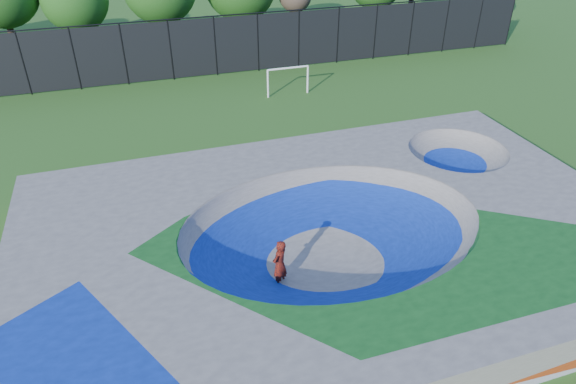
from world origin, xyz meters
The scene contains 6 objects.
ground centered at (0.00, 0.00, 0.00)m, with size 120.00×120.00×0.00m, color #275618.
skate_deck centered at (0.00, 0.00, 0.75)m, with size 22.00×14.00×1.50m, color gray.
skater centered at (-2.26, -0.95, 0.92)m, with size 0.67×0.44×1.83m, color #B0210E.
skateboard centered at (-2.26, -0.95, 0.03)m, with size 0.78×0.22×0.05m, color black.
soccer_goal centered at (3.52, 15.85, 1.25)m, with size 2.75×0.12×1.81m.
fence centered at (0.00, 21.00, 2.10)m, with size 48.09×0.09×4.04m.
Camera 1 is at (-6.10, -13.62, 11.94)m, focal length 32.00 mm.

